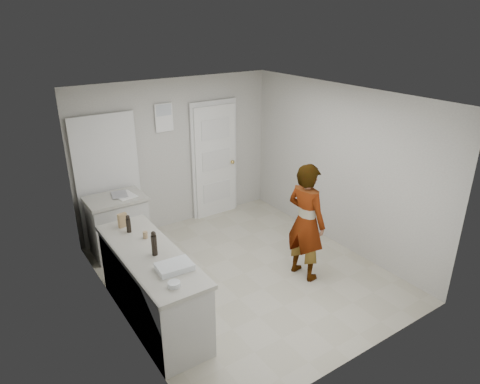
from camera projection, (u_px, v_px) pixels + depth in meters
ground at (244, 273)px, 6.10m from camera, size 4.00×4.00×0.00m
room_shell at (170, 170)px, 7.11m from camera, size 4.00×4.00×4.00m
main_counter at (152, 289)px, 5.03m from camera, size 0.64×1.96×0.93m
side_counter at (119, 227)px, 6.47m from camera, size 0.84×0.61×0.93m
person at (306, 222)px, 5.76m from camera, size 0.48×0.66×1.66m
cake_mix_box at (123, 220)px, 5.38m from camera, size 0.12×0.07×0.18m
spice_jar at (145, 235)px, 5.13m from camera, size 0.06×0.06×0.09m
oil_cruet_a at (128, 224)px, 5.25m from camera, size 0.06×0.06×0.23m
oil_cruet_b at (154, 244)px, 4.74m from camera, size 0.07×0.07×0.30m
baking_dish at (174, 267)px, 4.51m from camera, size 0.39×0.29×0.07m
egg_bowl at (174, 284)px, 4.22m from camera, size 0.13×0.13×0.05m
papers at (125, 195)px, 6.34m from camera, size 0.31×0.37×0.01m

